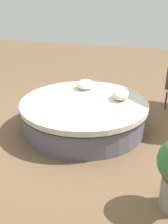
# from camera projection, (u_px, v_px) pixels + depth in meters

# --- Properties ---
(ground_plane) EXTENTS (16.00, 16.00, 0.00)m
(ground_plane) POSITION_uv_depth(u_px,v_px,m) (84.00, 127.00, 5.52)
(ground_plane) COLOR brown
(round_bed) EXTENTS (2.44, 2.44, 0.56)m
(round_bed) POSITION_uv_depth(u_px,v_px,m) (84.00, 114.00, 5.40)
(round_bed) COLOR #595966
(round_bed) RESTS_ON ground_plane
(throw_pillow_0) EXTENTS (0.48, 0.32, 0.19)m
(throw_pillow_0) POSITION_uv_depth(u_px,v_px,m) (121.00, 94.00, 5.37)
(throw_pillow_0) COLOR beige
(throw_pillow_0) RESTS_ON round_bed
(throw_pillow_1) EXTENTS (0.42, 0.36, 0.19)m
(throw_pillow_1) POSITION_uv_depth(u_px,v_px,m) (85.00, 84.00, 5.90)
(throw_pillow_1) COLOR white
(throw_pillow_1) RESTS_ON round_bed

